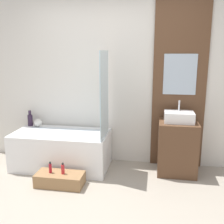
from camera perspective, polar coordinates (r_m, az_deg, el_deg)
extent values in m
plane|color=#A39989|center=(2.99, -5.15, -21.94)|extent=(12.00, 12.00, 0.00)
cube|color=silver|center=(4.02, 0.21, 7.09)|extent=(4.20, 0.06, 2.60)
cube|color=brown|center=(3.93, 14.46, 6.55)|extent=(0.76, 0.03, 2.60)
cube|color=#ADBCCC|center=(3.90, 14.57, 7.92)|extent=(0.46, 0.01, 0.58)
cube|color=white|center=(4.06, -10.89, -8.05)|extent=(1.41, 0.72, 0.54)
cube|color=silver|center=(3.97, -11.06, -4.44)|extent=(1.10, 0.50, 0.01)
cube|color=silver|center=(3.59, -1.68, 3.75)|extent=(0.01, 0.55, 1.19)
cube|color=#997047|center=(3.60, -11.27, -14.17)|extent=(0.62, 0.29, 0.17)
cube|color=brown|center=(3.89, 14.00, -7.50)|extent=(0.54, 0.48, 0.76)
cube|color=white|center=(3.76, 14.37, -1.05)|extent=(0.40, 0.30, 0.14)
cylinder|color=silver|center=(3.81, 14.40, 1.38)|extent=(0.02, 0.02, 0.15)
cylinder|color=#2D1E33|center=(4.43, -17.37, -1.76)|extent=(0.08, 0.08, 0.17)
cylinder|color=#2D1E33|center=(4.40, -17.48, -0.18)|extent=(0.04, 0.04, 0.07)
sphere|color=silver|center=(4.35, -15.81, -2.23)|extent=(0.13, 0.13, 0.13)
cylinder|color=#B21928|center=(3.58, -13.28, -11.84)|extent=(0.04, 0.04, 0.12)
cylinder|color=black|center=(3.55, -13.34, -10.74)|extent=(0.02, 0.02, 0.03)
cylinder|color=red|center=(3.52, -10.65, -12.16)|extent=(0.04, 0.04, 0.12)
cylinder|color=black|center=(3.49, -10.70, -11.05)|extent=(0.03, 0.03, 0.03)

